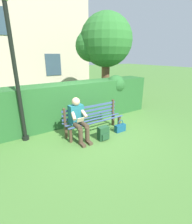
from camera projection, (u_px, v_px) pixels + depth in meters
name	position (u px, v px, depth m)	size (l,w,h in m)	color
ground	(94.00, 132.00, 4.99)	(60.00, 60.00, 0.00)	#477533
park_bench	(93.00, 118.00, 4.91)	(1.84, 0.46, 0.86)	#4C3828
person_seated	(78.00, 118.00, 4.42)	(0.44, 0.73, 1.16)	#1E6672
hedge_backdrop	(71.00, 102.00, 5.60)	(6.29, 0.88, 1.51)	#265B28
tree	(103.00, 42.00, 7.18)	(2.37, 2.26, 3.94)	brown
backpack	(103.00, 133.00, 4.53)	(0.30, 0.24, 0.38)	#1E4728
handbag	(120.00, 128.00, 5.03)	(0.35, 0.14, 0.38)	navy
lamp_post	(14.00, 62.00, 3.91)	(0.24, 0.24, 3.53)	black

